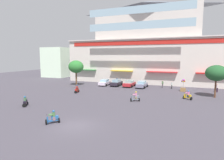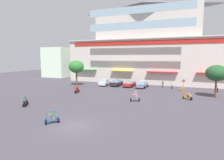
# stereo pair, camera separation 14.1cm
# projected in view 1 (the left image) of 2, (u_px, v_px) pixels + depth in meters

# --- Properties ---
(ground_plane) EXTENTS (128.00, 128.00, 0.00)m
(ground_plane) POSITION_uv_depth(u_px,v_px,m) (119.00, 99.00, 30.49)
(ground_plane) COLOR #48434C
(colonial_building) EXTENTS (41.68, 17.00, 21.69)m
(colonial_building) POSITION_uv_depth(u_px,v_px,m) (147.00, 47.00, 50.74)
(colonial_building) COLOR beige
(colonial_building) RESTS_ON ground
(flank_building_left) EXTENTS (8.26, 9.22, 9.99)m
(flank_building_left) POSITION_uv_depth(u_px,v_px,m) (59.00, 62.00, 64.78)
(flank_building_left) COLOR white
(flank_building_left) RESTS_ON ground
(plaza_tree_0) EXTENTS (3.65, 3.29, 6.03)m
(plaza_tree_0) POSITION_uv_depth(u_px,v_px,m) (76.00, 67.00, 43.68)
(plaza_tree_0) COLOR brown
(plaza_tree_0) RESTS_ON ground
(plaza_tree_1) EXTENTS (3.46, 3.57, 5.51)m
(plaza_tree_1) POSITION_uv_depth(u_px,v_px,m) (216.00, 73.00, 30.79)
(plaza_tree_1) COLOR brown
(plaza_tree_1) RESTS_ON ground
(parked_car_0) EXTENTS (2.40, 4.20, 1.47)m
(parked_car_0) POSITION_uv_depth(u_px,v_px,m) (105.00, 82.00, 44.56)
(parked_car_0) COLOR white
(parked_car_0) RESTS_ON ground
(parked_car_1) EXTENTS (2.40, 4.12, 1.51)m
(parked_car_1) POSITION_uv_depth(u_px,v_px,m) (117.00, 83.00, 43.87)
(parked_car_1) COLOR #28212D
(parked_car_1) RESTS_ON ground
(parked_car_2) EXTENTS (2.55, 4.37, 1.43)m
(parked_car_2) POSITION_uv_depth(u_px,v_px,m) (129.00, 84.00, 42.76)
(parked_car_2) COLOR red
(parked_car_2) RESTS_ON ground
(parked_car_3) EXTENTS (2.42, 4.24, 1.51)m
(parked_car_3) POSITION_uv_depth(u_px,v_px,m) (142.00, 84.00, 41.22)
(parked_car_3) COLOR gray
(parked_car_3) RESTS_ON ground
(scooter_rider_0) EXTENTS (1.50, 1.12, 1.58)m
(scooter_rider_0) POSITION_uv_depth(u_px,v_px,m) (135.00, 97.00, 28.55)
(scooter_rider_0) COLOR black
(scooter_rider_0) RESTS_ON ground
(scooter_rider_1) EXTENTS (1.47, 1.20, 1.54)m
(scooter_rider_1) POSITION_uv_depth(u_px,v_px,m) (188.00, 96.00, 29.82)
(scooter_rider_1) COLOR black
(scooter_rider_1) RESTS_ON ground
(scooter_rider_2) EXTENTS (1.21, 1.47, 1.46)m
(scooter_rider_2) POSITION_uv_depth(u_px,v_px,m) (25.00, 102.00, 25.79)
(scooter_rider_2) COLOR black
(scooter_rider_2) RESTS_ON ground
(scooter_rider_3) EXTENTS (1.33, 1.40, 1.41)m
(scooter_rider_3) POSITION_uv_depth(u_px,v_px,m) (53.00, 118.00, 19.07)
(scooter_rider_3) COLOR black
(scooter_rider_3) RESTS_ON ground
(scooter_rider_4) EXTENTS (0.70, 1.40, 1.56)m
(scooter_rider_4) POSITION_uv_depth(u_px,v_px,m) (77.00, 89.00, 35.38)
(scooter_rider_4) COLOR black
(scooter_rider_4) RESTS_ON ground
(pedestrian_0) EXTENTS (0.41, 0.41, 1.73)m
(pedestrian_0) POSITION_uv_depth(u_px,v_px,m) (117.00, 80.00, 47.26)
(pedestrian_0) COLOR #4F503B
(pedestrian_0) RESTS_ON ground
(pedestrian_1) EXTENTS (0.44, 0.44, 1.69)m
(pedestrian_1) POSITION_uv_depth(u_px,v_px,m) (217.00, 87.00, 35.93)
(pedestrian_1) COLOR black
(pedestrian_1) RESTS_ON ground
(pedestrian_2) EXTENTS (0.48, 0.48, 1.64)m
(pedestrian_2) POSITION_uv_depth(u_px,v_px,m) (163.00, 84.00, 41.28)
(pedestrian_2) COLOR #474147
(pedestrian_2) RESTS_ON ground
(pedestrian_3) EXTENTS (0.37, 0.37, 1.64)m
(pedestrian_3) POSITION_uv_depth(u_px,v_px,m) (172.00, 84.00, 39.81)
(pedestrian_3) COLOR black
(pedestrian_3) RESTS_ON ground
(balloon_vendor_cart) EXTENTS (1.02, 0.80, 2.52)m
(balloon_vendor_cart) POSITION_uv_depth(u_px,v_px,m) (183.00, 86.00, 36.58)
(balloon_vendor_cart) COLOR #9D7545
(balloon_vendor_cart) RESTS_ON ground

